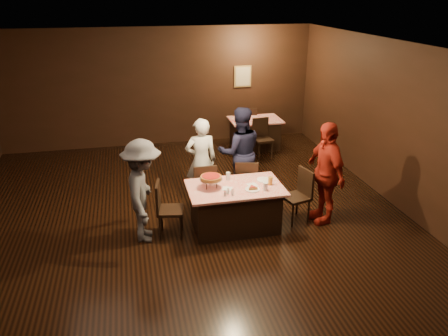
{
  "coord_description": "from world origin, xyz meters",
  "views": [
    {
      "loc": [
        -0.82,
        -6.21,
        3.84
      ],
      "look_at": [
        0.7,
        0.53,
        1.0
      ],
      "focal_mm": 35.0,
      "sensor_mm": 36.0,
      "label": 1
    }
  ],
  "objects_px": {
    "pizza_stand": "(211,178)",
    "chair_back_far": "(249,124)",
    "diner_red_shirt": "(325,173)",
    "glass_back": "(228,176)",
    "diner_navy_hoodie": "(240,152)",
    "back_table": "(255,134)",
    "glass_amber": "(270,181)",
    "chair_far_right": "(246,183)",
    "diner_white_jacket": "(201,161)",
    "chair_back_near": "(263,139)",
    "chair_end_left": "(170,209)",
    "glass_front_right": "(265,187)",
    "chair_far_left": "(204,187)",
    "chair_end_right": "(296,196)",
    "plate_empty": "(264,180)",
    "main_table": "(235,207)",
    "diner_grey_knit": "(143,191)"
  },
  "relations": [
    {
      "from": "pizza_stand",
      "to": "chair_back_far",
      "type": "bearing_deg",
      "value": 66.8
    },
    {
      "from": "diner_red_shirt",
      "to": "glass_back",
      "type": "xyz_separation_m",
      "value": [
        -1.63,
        0.38,
        -0.07
      ]
    },
    {
      "from": "diner_navy_hoodie",
      "to": "back_table",
      "type": "bearing_deg",
      "value": -109.34
    },
    {
      "from": "diner_red_shirt",
      "to": "glass_amber",
      "type": "bearing_deg",
      "value": -97.15
    },
    {
      "from": "chair_far_right",
      "to": "pizza_stand",
      "type": "height_order",
      "value": "pizza_stand"
    },
    {
      "from": "diner_white_jacket",
      "to": "pizza_stand",
      "type": "distance_m",
      "value": 1.11
    },
    {
      "from": "chair_back_near",
      "to": "glass_amber",
      "type": "xyz_separation_m",
      "value": [
        -0.89,
        -3.21,
        0.37
      ]
    },
    {
      "from": "chair_far_right",
      "to": "glass_back",
      "type": "bearing_deg",
      "value": 58.86
    },
    {
      "from": "diner_red_shirt",
      "to": "glass_amber",
      "type": "relative_size",
      "value": 12.97
    },
    {
      "from": "chair_far_right",
      "to": "diner_white_jacket",
      "type": "bearing_deg",
      "value": -13.45
    },
    {
      "from": "chair_end_left",
      "to": "chair_back_far",
      "type": "height_order",
      "value": "same"
    },
    {
      "from": "glass_front_right",
      "to": "chair_back_near",
      "type": "bearing_deg",
      "value": 73.03
    },
    {
      "from": "chair_far_left",
      "to": "glass_front_right",
      "type": "bearing_deg",
      "value": 130.77
    },
    {
      "from": "chair_far_left",
      "to": "chair_end_left",
      "type": "distance_m",
      "value": 1.03
    },
    {
      "from": "chair_far_left",
      "to": "pizza_stand",
      "type": "bearing_deg",
      "value": 90.41
    },
    {
      "from": "chair_end_right",
      "to": "chair_far_right",
      "type": "bearing_deg",
      "value": -151.48
    },
    {
      "from": "chair_end_left",
      "to": "chair_back_near",
      "type": "height_order",
      "value": "same"
    },
    {
      "from": "back_table",
      "to": "chair_back_near",
      "type": "distance_m",
      "value": 0.71
    },
    {
      "from": "pizza_stand",
      "to": "plate_empty",
      "type": "xyz_separation_m",
      "value": [
        0.95,
        0.1,
        -0.17
      ]
    },
    {
      "from": "chair_far_right",
      "to": "chair_end_right",
      "type": "relative_size",
      "value": 1.0
    },
    {
      "from": "back_table",
      "to": "chair_far_left",
      "type": "relative_size",
      "value": 1.37
    },
    {
      "from": "chair_end_left",
      "to": "chair_end_right",
      "type": "relative_size",
      "value": 1.0
    },
    {
      "from": "main_table",
      "to": "chair_far_left",
      "type": "bearing_deg",
      "value": 118.07
    },
    {
      "from": "main_table",
      "to": "chair_back_near",
      "type": "distance_m",
      "value": 3.5
    },
    {
      "from": "chair_back_far",
      "to": "diner_grey_knit",
      "type": "distance_m",
      "value": 5.42
    },
    {
      "from": "chair_end_left",
      "to": "chair_end_right",
      "type": "distance_m",
      "value": 2.2
    },
    {
      "from": "chair_far_left",
      "to": "pizza_stand",
      "type": "distance_m",
      "value": 0.85
    },
    {
      "from": "chair_far_right",
      "to": "back_table",
      "type": "bearing_deg",
      "value": -95.47
    },
    {
      "from": "chair_back_far",
      "to": "glass_amber",
      "type": "relative_size",
      "value": 6.79
    },
    {
      "from": "chair_back_near",
      "to": "pizza_stand",
      "type": "xyz_separation_m",
      "value": [
        -1.89,
        -3.11,
        0.48
      ]
    },
    {
      "from": "chair_back_near",
      "to": "chair_back_far",
      "type": "relative_size",
      "value": 1.0
    },
    {
      "from": "main_table",
      "to": "chair_back_near",
      "type": "height_order",
      "value": "chair_back_near"
    },
    {
      "from": "glass_front_right",
      "to": "glass_back",
      "type": "height_order",
      "value": "same"
    },
    {
      "from": "chair_back_far",
      "to": "pizza_stand",
      "type": "height_order",
      "value": "pizza_stand"
    },
    {
      "from": "glass_front_right",
      "to": "glass_amber",
      "type": "bearing_deg",
      "value": 53.13
    },
    {
      "from": "chair_back_near",
      "to": "chair_end_left",
      "type": "bearing_deg",
      "value": -136.16
    },
    {
      "from": "back_table",
      "to": "diner_white_jacket",
      "type": "bearing_deg",
      "value": -124.55
    },
    {
      "from": "chair_back_near",
      "to": "pizza_stand",
      "type": "relative_size",
      "value": 2.5
    },
    {
      "from": "chair_back_near",
      "to": "plate_empty",
      "type": "height_order",
      "value": "chair_back_near"
    },
    {
      "from": "chair_end_left",
      "to": "glass_front_right",
      "type": "height_order",
      "value": "chair_end_left"
    },
    {
      "from": "chair_back_far",
      "to": "diner_white_jacket",
      "type": "height_order",
      "value": "diner_white_jacket"
    },
    {
      "from": "diner_red_shirt",
      "to": "glass_amber",
      "type": "height_order",
      "value": "diner_red_shirt"
    },
    {
      "from": "glass_amber",
      "to": "pizza_stand",
      "type": "bearing_deg",
      "value": 174.29
    },
    {
      "from": "pizza_stand",
      "to": "glass_amber",
      "type": "bearing_deg",
      "value": -5.71
    },
    {
      "from": "back_table",
      "to": "chair_far_right",
      "type": "bearing_deg",
      "value": -109.32
    },
    {
      "from": "pizza_stand",
      "to": "plate_empty",
      "type": "distance_m",
      "value": 0.97
    },
    {
      "from": "main_table",
      "to": "glass_front_right",
      "type": "distance_m",
      "value": 0.69
    },
    {
      "from": "diner_white_jacket",
      "to": "glass_back",
      "type": "bearing_deg",
      "value": 109.27
    },
    {
      "from": "diner_red_shirt",
      "to": "plate_empty",
      "type": "height_order",
      "value": "diner_red_shirt"
    },
    {
      "from": "diner_grey_knit",
      "to": "pizza_stand",
      "type": "height_order",
      "value": "diner_grey_knit"
    }
  ]
}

